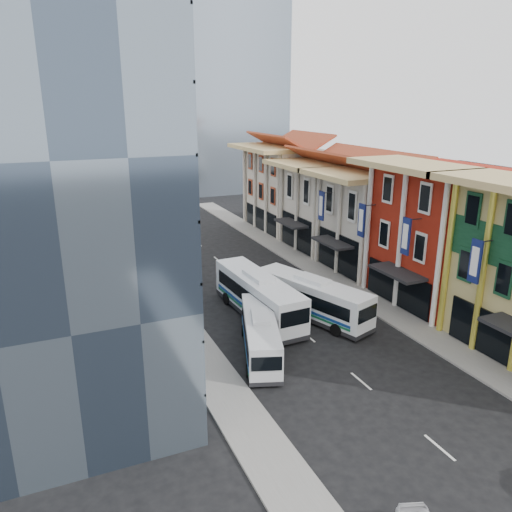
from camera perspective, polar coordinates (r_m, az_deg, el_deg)
name	(u,v)px	position (r m, az deg, el deg)	size (l,w,h in m)	color
ground	(454,460)	(28.85, 21.67, -20.81)	(200.00, 200.00, 0.00)	black
sidewalk_right	(350,289)	(48.47, 10.69, -3.72)	(3.00, 90.00, 0.15)	slate
sidewalk_left	(176,319)	(41.91, -9.15, -7.08)	(3.00, 90.00, 0.15)	slate
shophouse_red	(439,235)	(46.37, 20.22, 2.22)	(8.00, 10.00, 12.00)	maroon
shophouse_cream_near	(373,223)	(53.62, 13.21, 3.68)	(8.00, 9.00, 10.00)	beige
shophouse_cream_mid	(328,207)	(60.87, 8.19, 5.57)	(8.00, 9.00, 10.00)	beige
shophouse_cream_far	(288,189)	(69.77, 3.68, 7.63)	(8.00, 12.00, 11.00)	beige
office_tower	(42,139)	(34.23, -23.26, 12.21)	(12.00, 26.00, 30.00)	#364356
office_block_far	(57,200)	(58.09, -21.81, 5.95)	(10.00, 18.00, 14.00)	gray
bus_left_near	(260,334)	(35.61, 0.49, -8.88)	(2.22, 9.47, 3.04)	silver
bus_left_far	(258,295)	(41.26, 0.27, -4.48)	(2.79, 11.91, 3.82)	white
bus_right	(312,297)	(41.44, 6.41, -4.70)	(2.59, 11.05, 3.54)	white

